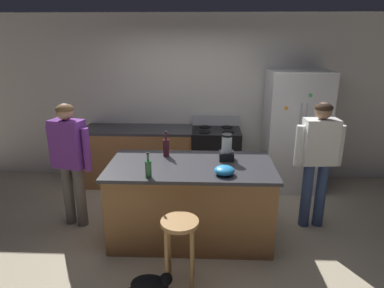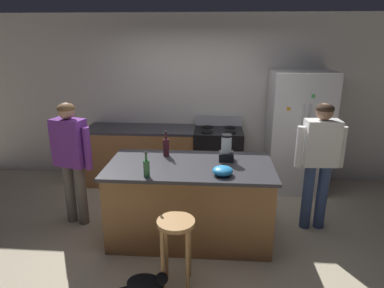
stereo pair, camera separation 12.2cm
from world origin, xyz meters
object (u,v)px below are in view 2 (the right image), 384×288
at_px(blender_appliance, 226,150).
at_px(mixing_bowl, 223,171).
at_px(refrigerator, 298,132).
at_px(bottle_olive_oil, 147,168).
at_px(bar_stool, 176,236).
at_px(bottle_wine, 166,147).
at_px(person_by_island_left, 71,153).
at_px(person_by_sink_right, 320,155).
at_px(cat, 147,283).
at_px(stove_range, 218,157).
at_px(kitchen_island, 190,201).

relative_size(blender_appliance, mixing_bowl, 1.46).
height_order(refrigerator, blender_appliance, refrigerator).
relative_size(bottle_olive_oil, mixing_bowl, 1.27).
xyz_separation_m(bar_stool, bottle_wine, (-0.25, 1.13, 0.51)).
distance_m(person_by_island_left, bottle_wine, 1.19).
relative_size(person_by_island_left, person_by_sink_right, 0.99).
bearing_deg(person_by_sink_right, refrigerator, 89.27).
xyz_separation_m(bottle_wine, bottle_olive_oil, (-0.11, -0.66, -0.02)).
distance_m(bar_stool, cat, 0.53).
bearing_deg(stove_range, bar_stool, -99.54).
relative_size(person_by_island_left, mixing_bowl, 7.30).
height_order(stove_range, person_by_island_left, person_by_island_left).
height_order(bottle_wine, bottle_olive_oil, bottle_wine).
height_order(person_by_island_left, person_by_sink_right, person_by_sink_right).
bearing_deg(bottle_olive_oil, mixing_bowl, 7.21).
xyz_separation_m(kitchen_island, person_by_island_left, (-1.50, 0.22, 0.49)).
bearing_deg(refrigerator, bottle_olive_oil, -136.33).
relative_size(stove_range, bottle_wine, 3.53).
xyz_separation_m(refrigerator, stove_range, (-1.22, 0.02, -0.45)).
relative_size(bar_stool, bottle_olive_oil, 2.56).
height_order(stove_range, mixing_bowl, stove_range).
distance_m(person_by_island_left, bar_stool, 1.84).
height_order(person_by_sink_right, cat, person_by_sink_right).
height_order(refrigerator, mixing_bowl, refrigerator).
bearing_deg(person_by_sink_right, cat, -144.90).
bearing_deg(mixing_bowl, person_by_island_left, 164.77).
distance_m(person_by_sink_right, bottle_wine, 1.86).
height_order(cat, bottle_wine, bottle_wine).
bearing_deg(person_by_sink_right, bottle_wine, -178.99).
height_order(person_by_sink_right, blender_appliance, person_by_sink_right).
distance_m(refrigerator, bar_stool, 2.89).
bearing_deg(bar_stool, person_by_island_left, 143.03).
bearing_deg(refrigerator, bottle_wine, -146.75).
bearing_deg(person_by_island_left, bar_stool, -36.97).
relative_size(refrigerator, bottle_olive_oil, 6.75).
distance_m(person_by_island_left, person_by_sink_right, 3.04).
height_order(kitchen_island, mixing_bowl, mixing_bowl).
bearing_deg(mixing_bowl, kitchen_island, 141.65).
height_order(stove_range, bottle_wine, bottle_wine).
bearing_deg(blender_appliance, cat, -122.49).
height_order(person_by_island_left, bottle_olive_oil, person_by_island_left).
bearing_deg(mixing_bowl, blender_appliance, 84.11).
relative_size(bar_stool, bottle_wine, 2.24).
height_order(refrigerator, person_by_sink_right, refrigerator).
distance_m(kitchen_island, blender_appliance, 0.75).
relative_size(stove_range, person_by_sink_right, 0.69).
height_order(refrigerator, bar_stool, refrigerator).
bearing_deg(stove_range, bottle_wine, -117.43).
xyz_separation_m(person_by_island_left, cat, (1.17, -1.23, -0.85)).
xyz_separation_m(stove_range, bottle_olive_oil, (-0.76, -1.92, 0.56)).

